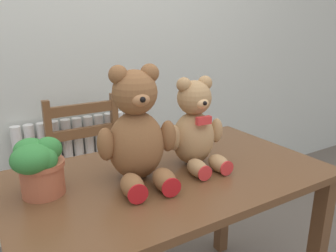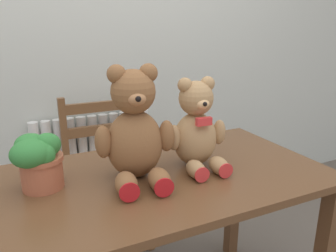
{
  "view_description": "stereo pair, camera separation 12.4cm",
  "coord_description": "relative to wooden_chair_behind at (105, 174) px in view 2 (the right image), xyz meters",
  "views": [
    {
      "loc": [
        -0.61,
        -0.63,
        1.31
      ],
      "look_at": [
        0.01,
        0.38,
        0.95
      ],
      "focal_mm": 35.0,
      "sensor_mm": 36.0,
      "label": 1
    },
    {
      "loc": [
        -0.5,
        -0.69,
        1.31
      ],
      "look_at": [
        0.01,
        0.38,
        0.95
      ],
      "focal_mm": 35.0,
      "sensor_mm": 36.0,
      "label": 2
    }
  ],
  "objects": [
    {
      "name": "dining_table",
      "position": [
        0.07,
        -0.77,
        0.2
      ],
      "size": [
        1.21,
        0.71,
        0.77
      ],
      "color": "brown",
      "rests_on": "ground_plane"
    },
    {
      "name": "radiator",
      "position": [
        -0.01,
        0.21,
        -0.1
      ],
      "size": [
        0.78,
        0.1,
        0.77
      ],
      "color": "white",
      "rests_on": "ground_plane"
    },
    {
      "name": "wall_back",
      "position": [
        0.07,
        0.28,
        0.85
      ],
      "size": [
        8.0,
        0.04,
        2.6
      ],
      "primitive_type": "cube",
      "color": "silver",
      "rests_on": "ground_plane"
    },
    {
      "name": "teddy_bear_left",
      "position": [
        -0.06,
        -0.75,
        0.5
      ],
      "size": [
        0.3,
        0.31,
        0.42
      ],
      "rotation": [
        0.0,
        0.0,
        2.99
      ],
      "color": "brown",
      "rests_on": "dining_table"
    },
    {
      "name": "potted_plant",
      "position": [
        -0.39,
        -0.69,
        0.44
      ],
      "size": [
        0.17,
        0.18,
        0.2
      ],
      "color": "#B25B3D",
      "rests_on": "dining_table"
    },
    {
      "name": "wooden_chair_behind",
      "position": [
        0.0,
        0.0,
        0.0
      ],
      "size": [
        0.45,
        0.38,
        0.92
      ],
      "rotation": [
        0.0,
        0.0,
        3.14
      ],
      "color": "brown",
      "rests_on": "ground_plane"
    },
    {
      "name": "teddy_bear_right",
      "position": [
        0.19,
        -0.75,
        0.48
      ],
      "size": [
        0.25,
        0.26,
        0.36
      ],
      "rotation": [
        0.0,
        0.0,
        3.07
      ],
      "color": "tan",
      "rests_on": "dining_table"
    }
  ]
}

